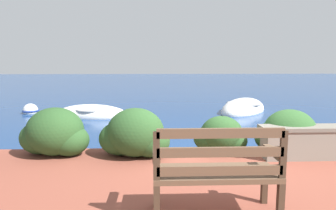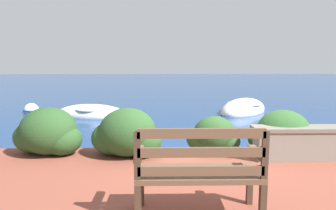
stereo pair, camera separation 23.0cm
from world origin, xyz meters
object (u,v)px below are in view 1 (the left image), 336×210
Objects in this scene: park_bench at (216,169)px; rowboat_mid at (243,110)px; rowboat_nearest at (92,114)px; mooring_buoy at (31,111)px.

rowboat_mid is at bearing 74.69° from park_bench.
park_bench is 7.38m from rowboat_nearest.
rowboat_mid is (2.48, 7.50, -0.63)m from park_bench.
park_bench is 7.93m from rowboat_mid.
mooring_buoy is at bearing 125.95° from park_bench.
rowboat_nearest is 1.02× the size of rowboat_mid.
park_bench is at bearing -57.02° from mooring_buoy.
rowboat_nearest is at bearing -16.72° from mooring_buoy.
rowboat_mid is at bearing 20.06° from rowboat_nearest.
rowboat_nearest is at bearing -41.10° from rowboat_mid.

